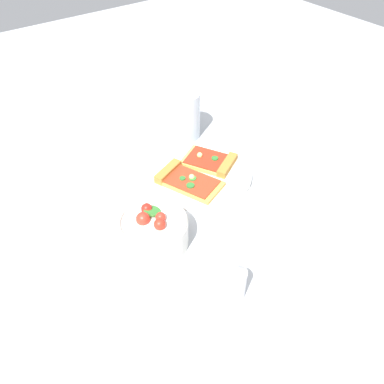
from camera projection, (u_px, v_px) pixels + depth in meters
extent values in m
plane|color=#B2B7BC|center=(197.00, 191.00, 0.87)|extent=(2.40, 2.40, 0.00)
cylinder|color=white|center=(201.00, 174.00, 0.90)|extent=(0.23, 0.23, 0.01)
cube|color=gold|center=(190.00, 183.00, 0.86)|extent=(0.15, 0.12, 0.01)
cube|color=#B77A33|center=(168.00, 172.00, 0.88)|extent=(0.05, 0.08, 0.02)
cube|color=red|center=(190.00, 181.00, 0.86)|extent=(0.13, 0.11, 0.00)
cylinder|color=#2D722D|center=(190.00, 185.00, 0.84)|extent=(0.02, 0.02, 0.00)
sphere|color=#F2D87F|center=(192.00, 177.00, 0.86)|extent=(0.01, 0.01, 0.01)
cylinder|color=#2D722D|center=(182.00, 178.00, 0.86)|extent=(0.01, 0.01, 0.00)
cylinder|color=#388433|center=(192.00, 178.00, 0.86)|extent=(0.02, 0.02, 0.00)
cube|color=#E5B256|center=(208.00, 161.00, 0.92)|extent=(0.14, 0.12, 0.01)
cube|color=#B77A33|center=(227.00, 165.00, 0.90)|extent=(0.06, 0.08, 0.02)
cube|color=#B22D19|center=(208.00, 159.00, 0.92)|extent=(0.12, 0.11, 0.00)
sphere|color=#F2D87F|center=(200.00, 155.00, 0.92)|extent=(0.01, 0.01, 0.01)
cylinder|color=#2D722D|center=(215.00, 158.00, 0.91)|extent=(0.02, 0.02, 0.00)
cylinder|color=white|center=(153.00, 232.00, 0.74)|extent=(0.13, 0.13, 0.06)
torus|color=white|center=(152.00, 221.00, 0.72)|extent=(0.13, 0.13, 0.01)
sphere|color=red|center=(147.00, 209.00, 0.74)|extent=(0.02, 0.02, 0.02)
sphere|color=red|center=(143.00, 219.00, 0.72)|extent=(0.03, 0.03, 0.03)
sphere|color=red|center=(160.00, 224.00, 0.71)|extent=(0.02, 0.02, 0.02)
sphere|color=red|center=(161.00, 217.00, 0.72)|extent=(0.02, 0.02, 0.02)
cylinder|color=#388433|center=(152.00, 211.00, 0.74)|extent=(0.04, 0.03, 0.01)
cylinder|color=silver|center=(184.00, 115.00, 0.99)|extent=(0.08, 0.08, 0.12)
cylinder|color=#592D0F|center=(184.00, 120.00, 1.00)|extent=(0.07, 0.07, 0.08)
cube|color=white|center=(188.00, 111.00, 0.97)|extent=(0.03, 0.03, 0.02)
cube|color=white|center=(186.00, 111.00, 0.96)|extent=(0.02, 0.02, 0.02)
cylinder|color=silver|center=(236.00, 284.00, 0.65)|extent=(0.03, 0.03, 0.06)
cone|color=silver|center=(238.00, 270.00, 0.63)|extent=(0.03, 0.03, 0.01)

